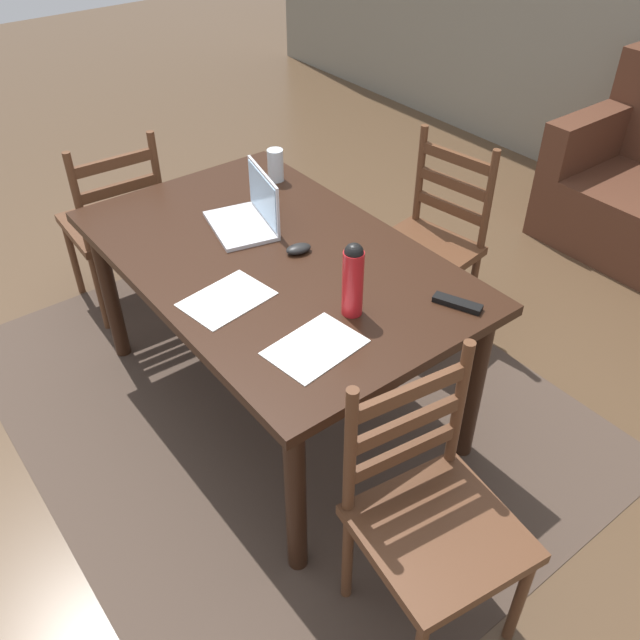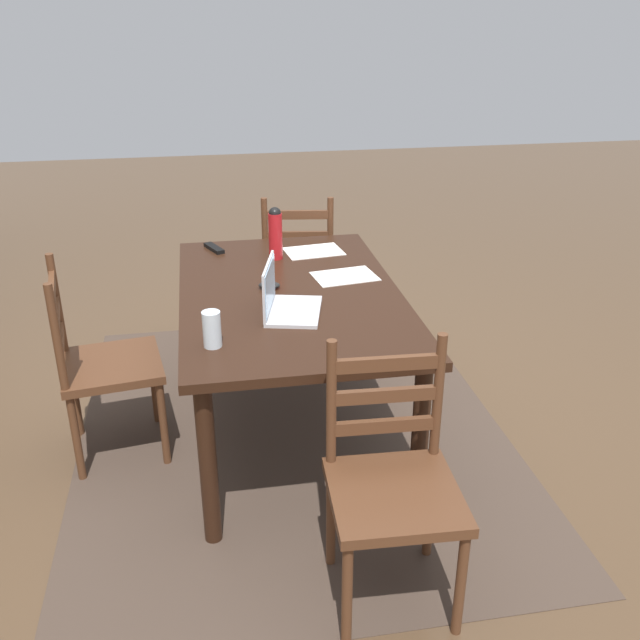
{
  "view_description": "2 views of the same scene",
  "coord_description": "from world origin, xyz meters",
  "px_view_note": "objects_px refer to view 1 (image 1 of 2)",
  "views": [
    {
      "loc": [
        1.83,
        -1.18,
        2.15
      ],
      "look_at": [
        0.13,
        0.13,
        0.47
      ],
      "focal_mm": 37.97,
      "sensor_mm": 36.0,
      "label": 1
    },
    {
      "loc": [
        -2.98,
        0.38,
        1.99
      ],
      "look_at": [
        -0.01,
        -0.14,
        0.61
      ],
      "focal_mm": 39.73,
      "sensor_mm": 36.0,
      "label": 2
    }
  ],
  "objects_px": {
    "laptop": "(251,212)",
    "drinking_glass": "(276,165)",
    "chair_left_near": "(116,225)",
    "chair_right_near": "(431,520)",
    "tv_remote": "(457,303)",
    "water_bottle": "(353,278)",
    "chair_far_head": "(427,246)",
    "dining_table": "(273,274)",
    "computer_mouse": "(299,249)"
  },
  "relations": [
    {
      "from": "laptop",
      "to": "chair_left_near",
      "type": "bearing_deg",
      "value": -162.9
    },
    {
      "from": "dining_table",
      "to": "computer_mouse",
      "type": "xyz_separation_m",
      "value": [
        0.05,
        0.09,
        0.11
      ]
    },
    {
      "from": "chair_far_head",
      "to": "water_bottle",
      "type": "relative_size",
      "value": 3.5
    },
    {
      "from": "dining_table",
      "to": "laptop",
      "type": "height_order",
      "value": "laptop"
    },
    {
      "from": "dining_table",
      "to": "chair_left_near",
      "type": "xyz_separation_m",
      "value": [
        -1.08,
        -0.2,
        -0.21
      ]
    },
    {
      "from": "drinking_glass",
      "to": "computer_mouse",
      "type": "bearing_deg",
      "value": -26.82
    },
    {
      "from": "chair_right_near",
      "to": "drinking_glass",
      "type": "xyz_separation_m",
      "value": [
        -1.59,
        0.56,
        0.37
      ]
    },
    {
      "from": "chair_right_near",
      "to": "chair_far_head",
      "type": "distance_m",
      "value": 1.52
    },
    {
      "from": "chair_right_near",
      "to": "tv_remote",
      "type": "height_order",
      "value": "chair_right_near"
    },
    {
      "from": "laptop",
      "to": "tv_remote",
      "type": "bearing_deg",
      "value": 16.35
    },
    {
      "from": "chair_far_head",
      "to": "chair_right_near",
      "type": "bearing_deg",
      "value": -44.34
    },
    {
      "from": "chair_far_head",
      "to": "dining_table",
      "type": "bearing_deg",
      "value": -89.6
    },
    {
      "from": "chair_far_head",
      "to": "laptop",
      "type": "xyz_separation_m",
      "value": [
        -0.23,
        -0.81,
        0.35
      ]
    },
    {
      "from": "dining_table",
      "to": "water_bottle",
      "type": "relative_size",
      "value": 5.86
    },
    {
      "from": "water_bottle",
      "to": "drinking_glass",
      "type": "bearing_deg",
      "value": 159.57
    },
    {
      "from": "dining_table",
      "to": "chair_left_near",
      "type": "relative_size",
      "value": 1.67
    },
    {
      "from": "chair_right_near",
      "to": "water_bottle",
      "type": "bearing_deg",
      "value": 161.9
    },
    {
      "from": "laptop",
      "to": "computer_mouse",
      "type": "relative_size",
      "value": 3.63
    },
    {
      "from": "water_bottle",
      "to": "computer_mouse",
      "type": "xyz_separation_m",
      "value": [
        -0.41,
        0.08,
        -0.12
      ]
    },
    {
      "from": "chair_far_head",
      "to": "water_bottle",
      "type": "bearing_deg",
      "value": -61.5
    },
    {
      "from": "drinking_glass",
      "to": "tv_remote",
      "type": "bearing_deg",
      "value": -2.42
    },
    {
      "from": "tv_remote",
      "to": "computer_mouse",
      "type": "bearing_deg",
      "value": 87.88
    },
    {
      "from": "chair_right_near",
      "to": "water_bottle",
      "type": "height_order",
      "value": "water_bottle"
    },
    {
      "from": "chair_left_near",
      "to": "chair_right_near",
      "type": "distance_m",
      "value": 2.17
    },
    {
      "from": "water_bottle",
      "to": "tv_remote",
      "type": "height_order",
      "value": "water_bottle"
    },
    {
      "from": "chair_far_head",
      "to": "tv_remote",
      "type": "height_order",
      "value": "chair_far_head"
    },
    {
      "from": "dining_table",
      "to": "chair_left_near",
      "type": "bearing_deg",
      "value": -169.44
    },
    {
      "from": "chair_left_near",
      "to": "water_bottle",
      "type": "xyz_separation_m",
      "value": [
        1.55,
        0.21,
        0.44
      ]
    },
    {
      "from": "chair_far_head",
      "to": "computer_mouse",
      "type": "bearing_deg",
      "value": -85.92
    },
    {
      "from": "chair_left_near",
      "to": "drinking_glass",
      "type": "height_order",
      "value": "chair_left_near"
    },
    {
      "from": "laptop",
      "to": "drinking_glass",
      "type": "bearing_deg",
      "value": 131.1
    },
    {
      "from": "tv_remote",
      "to": "drinking_glass",
      "type": "bearing_deg",
      "value": 64.55
    },
    {
      "from": "chair_far_head",
      "to": "computer_mouse",
      "type": "distance_m",
      "value": 0.84
    },
    {
      "from": "dining_table",
      "to": "drinking_glass",
      "type": "height_order",
      "value": "drinking_glass"
    },
    {
      "from": "drinking_glass",
      "to": "chair_right_near",
      "type": "bearing_deg",
      "value": -19.52
    },
    {
      "from": "water_bottle",
      "to": "laptop",
      "type": "bearing_deg",
      "value": 175.84
    },
    {
      "from": "chair_right_near",
      "to": "computer_mouse",
      "type": "distance_m",
      "value": 1.12
    },
    {
      "from": "chair_far_head",
      "to": "water_bottle",
      "type": "distance_m",
      "value": 1.07
    },
    {
      "from": "water_bottle",
      "to": "computer_mouse",
      "type": "relative_size",
      "value": 2.71
    },
    {
      "from": "chair_far_head",
      "to": "water_bottle",
      "type": "height_order",
      "value": "water_bottle"
    },
    {
      "from": "chair_right_near",
      "to": "tv_remote",
      "type": "distance_m",
      "value": 0.74
    },
    {
      "from": "chair_far_head",
      "to": "tv_remote",
      "type": "bearing_deg",
      "value": -39.91
    },
    {
      "from": "chair_right_near",
      "to": "tv_remote",
      "type": "relative_size",
      "value": 5.59
    },
    {
      "from": "laptop",
      "to": "drinking_glass",
      "type": "height_order",
      "value": "laptop"
    },
    {
      "from": "computer_mouse",
      "to": "tv_remote",
      "type": "xyz_separation_m",
      "value": [
        0.6,
        0.23,
        -0.01
      ]
    },
    {
      "from": "chair_left_near",
      "to": "water_bottle",
      "type": "relative_size",
      "value": 3.5
    },
    {
      "from": "dining_table",
      "to": "chair_far_head",
      "type": "bearing_deg",
      "value": 90.4
    },
    {
      "from": "laptop",
      "to": "computer_mouse",
      "type": "distance_m",
      "value": 0.29
    },
    {
      "from": "dining_table",
      "to": "tv_remote",
      "type": "height_order",
      "value": "tv_remote"
    },
    {
      "from": "water_bottle",
      "to": "drinking_glass",
      "type": "distance_m",
      "value": 1.03
    }
  ]
}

